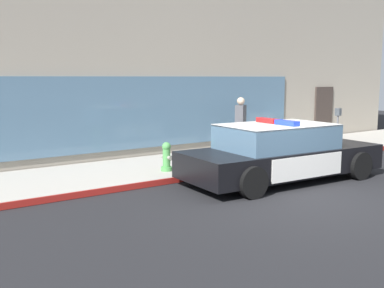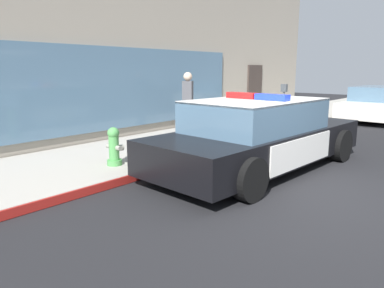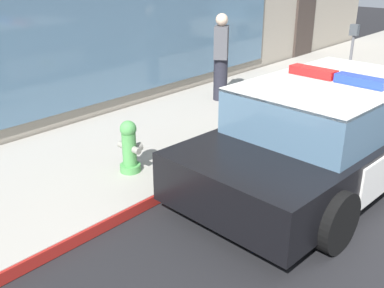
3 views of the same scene
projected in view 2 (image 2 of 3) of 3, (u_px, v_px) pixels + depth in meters
name	position (u px, v px, depth m)	size (l,w,h in m)	color
ground	(304.00, 197.00, 5.56)	(48.00, 48.00, 0.00)	black
sidewalk	(134.00, 153.00, 8.15)	(48.00, 2.91, 0.15)	#A39E93
curb_red_paint	(182.00, 164.00, 7.20)	(28.80, 0.04, 0.14)	maroon
police_cruiser	(259.00, 135.00, 7.01)	(5.15, 2.30, 1.49)	black
fire_hydrant	(114.00, 147.00, 6.78)	(0.34, 0.39, 0.73)	#4C994C
car_down_street	(379.00, 104.00, 13.95)	(4.66, 2.06, 1.29)	silver
pedestrian_on_sidewalk	(188.00, 103.00, 9.99)	(0.48, 0.44, 1.71)	#23232D
parking_meter	(284.00, 97.00, 11.21)	(0.12, 0.18, 1.34)	slate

